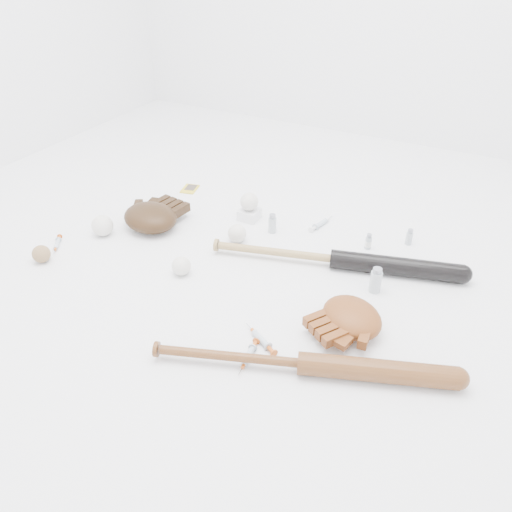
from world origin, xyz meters
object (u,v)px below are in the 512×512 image
at_px(bat_wood, 301,363).
at_px(glove_dark, 150,217).
at_px(pedestal, 249,214).
at_px(bat_dark, 333,259).

height_order(bat_wood, glove_dark, glove_dark).
bearing_deg(bat_wood, pedestal, 107.68).
bearing_deg(pedestal, bat_wood, -52.25).
bearing_deg(bat_wood, glove_dark, 132.75).
bearing_deg(glove_dark, bat_dark, 14.44).
height_order(glove_dark, pedestal, glove_dark).
distance_m(bat_wood, glove_dark, 0.95).
distance_m(bat_dark, glove_dark, 0.75).
bearing_deg(bat_dark, glove_dark, 170.78).
xyz_separation_m(glove_dark, pedestal, (0.32, 0.25, -0.03)).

